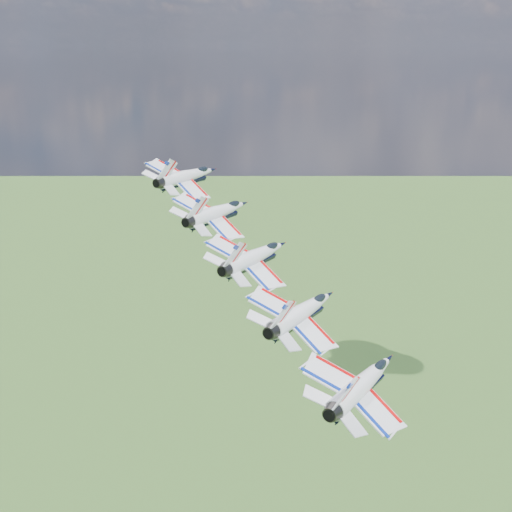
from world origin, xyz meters
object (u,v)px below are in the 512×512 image
at_px(jet_2, 256,256).
at_px(jet_3, 303,311).
at_px(jet_4, 364,383).
at_px(jet_1, 218,212).
at_px(jet_0, 188,176).

xyz_separation_m(jet_2, jet_3, (7.85, -6.98, -2.58)).
distance_m(jet_3, jet_4, 10.82).
xyz_separation_m(jet_1, jet_2, (7.85, -6.98, -2.58)).
height_order(jet_0, jet_4, jet_0).
height_order(jet_2, jet_3, jet_2).
distance_m(jet_0, jet_3, 32.46).
relative_size(jet_1, jet_3, 1.00).
xyz_separation_m(jet_0, jet_3, (23.56, -20.93, -7.75)).
xyz_separation_m(jet_2, jet_4, (15.71, -13.96, -5.16)).
bearing_deg(jet_0, jet_4, -33.39).
xyz_separation_m(jet_1, jet_3, (15.71, -13.96, -5.16)).
relative_size(jet_0, jet_1, 1.00).
distance_m(jet_1, jet_4, 32.46).
bearing_deg(jet_2, jet_0, 146.61).
distance_m(jet_0, jet_1, 10.82).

